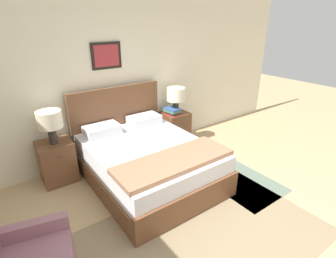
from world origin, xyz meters
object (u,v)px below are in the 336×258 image
(table_lamp_near_window, at_px, (50,121))
(bed, at_px, (148,160))
(nightstand_near_window, at_px, (57,162))
(nightstand_by_door, at_px, (175,128))
(table_lamp_by_door, at_px, (176,95))

(table_lamp_near_window, bearing_deg, bed, -34.53)
(nightstand_near_window, height_order, nightstand_by_door, same)
(nightstand_near_window, relative_size, table_lamp_near_window, 1.31)
(bed, bearing_deg, table_lamp_near_window, 145.47)
(table_lamp_by_door, bearing_deg, table_lamp_near_window, 180.00)
(bed, relative_size, nightstand_by_door, 3.19)
(nightstand_near_window, bearing_deg, table_lamp_near_window, -91.13)
(nightstand_near_window, xyz_separation_m, table_lamp_near_window, (-0.00, -0.02, 0.64))
(nightstand_by_door, distance_m, table_lamp_by_door, 0.64)
(bed, height_order, nightstand_near_window, bed)
(bed, xyz_separation_m, table_lamp_near_window, (-1.07, 0.73, 0.63))
(nightstand_near_window, distance_m, table_lamp_by_door, 2.22)
(bed, height_order, table_lamp_near_window, bed)
(bed, relative_size, table_lamp_near_window, 4.17)
(table_lamp_near_window, height_order, table_lamp_by_door, same)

